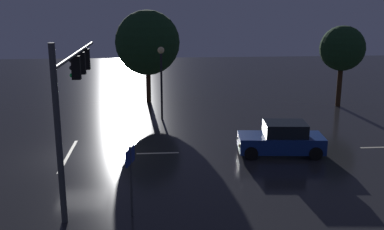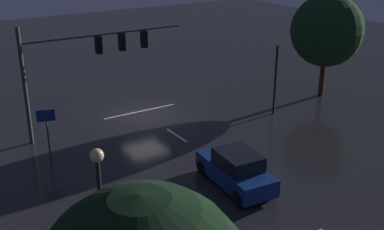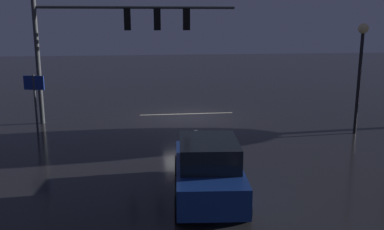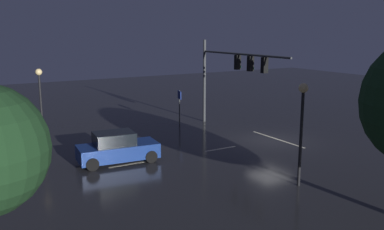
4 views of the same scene
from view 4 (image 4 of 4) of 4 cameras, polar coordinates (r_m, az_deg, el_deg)
ground_plane at (r=28.27m, az=10.56°, el=-3.38°), size 80.00×80.00×0.00m
traffic_signal_assembly at (r=29.97m, az=5.37°, el=6.28°), size 9.56×0.47×6.39m
lane_dash_far at (r=25.89m, az=3.83°, el=-4.57°), size 0.16×2.20×0.01m
lane_dash_mid at (r=23.18m, az=-8.61°, el=-6.61°), size 0.16×2.20×0.01m
lane_dash_near at (r=21.83m, az=-23.53°, el=-8.62°), size 0.16×2.20×0.01m
stop_bar at (r=28.64m, az=11.43°, el=-3.21°), size 5.00×0.16×0.01m
car_approaching at (r=23.43m, az=-10.06°, el=-4.43°), size 2.25×4.49×1.70m
street_lamp_left_kerb at (r=19.67m, az=14.63°, el=0.08°), size 0.44×0.44×4.81m
street_lamp_right_kerb at (r=29.33m, az=-19.82°, el=3.24°), size 0.44×0.44×4.67m
route_sign at (r=31.76m, az=-1.70°, el=2.01°), size 0.88×0.29×2.69m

